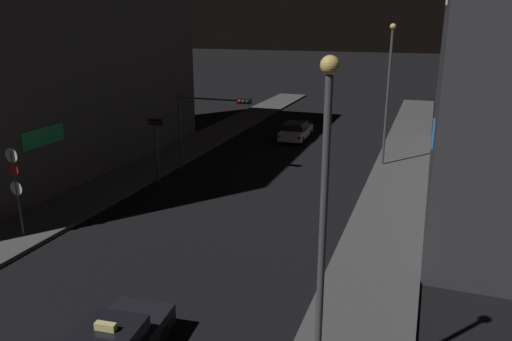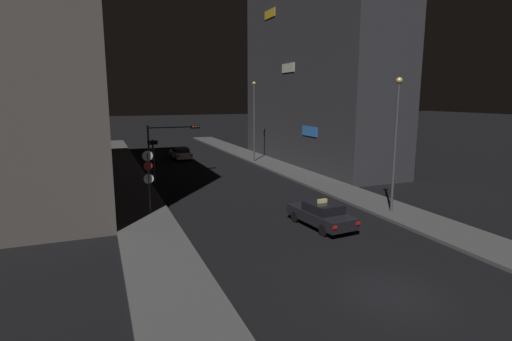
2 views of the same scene
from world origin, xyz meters
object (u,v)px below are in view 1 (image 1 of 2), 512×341
object	(u,v)px
far_car	(296,131)
sign_pole_left	(16,184)
traffic_light_left_kerb	(156,136)
traffic_light_overhead	(208,116)
street_lamp_far_block	(388,86)
street_lamp_near_block	(323,219)

from	to	relation	value
far_car	sign_pole_left	xyz separation A→B (m)	(-6.17, -21.54, 1.75)
traffic_light_left_kerb	traffic_light_overhead	bearing A→B (deg)	56.00
street_lamp_far_block	sign_pole_left	bearing A→B (deg)	-129.19
street_lamp_near_block	traffic_light_left_kerb	bearing A→B (deg)	131.71
far_car	traffic_light_overhead	bearing A→B (deg)	-105.85
traffic_light_overhead	traffic_light_left_kerb	size ratio (longest dim) A/B	1.26
traffic_light_overhead	street_lamp_near_block	xyz separation A→B (m)	(10.68, -16.97, 1.47)
traffic_light_left_kerb	sign_pole_left	bearing A→B (deg)	-99.28
sign_pole_left	street_lamp_near_block	bearing A→B (deg)	-20.83
traffic_light_left_kerb	sign_pole_left	size ratio (longest dim) A/B	0.98
sign_pole_left	street_lamp_far_block	bearing A→B (deg)	50.81
traffic_light_overhead	traffic_light_left_kerb	distance (m)	3.52
far_car	traffic_light_left_kerb	size ratio (longest dim) A/B	1.19
traffic_light_overhead	street_lamp_far_block	bearing A→B (deg)	25.30
traffic_light_left_kerb	sign_pole_left	xyz separation A→B (m)	(-1.44, -8.79, -0.21)
traffic_light_overhead	street_lamp_far_block	distance (m)	11.16
far_car	sign_pole_left	distance (m)	22.47
street_lamp_far_block	far_car	bearing A→B (deg)	144.09
traffic_light_left_kerb	street_lamp_near_block	size ratio (longest dim) A/B	0.46
traffic_light_left_kerb	street_lamp_near_block	distance (m)	19.07
street_lamp_near_block	street_lamp_far_block	distance (m)	21.70
street_lamp_near_block	far_car	bearing A→B (deg)	106.31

